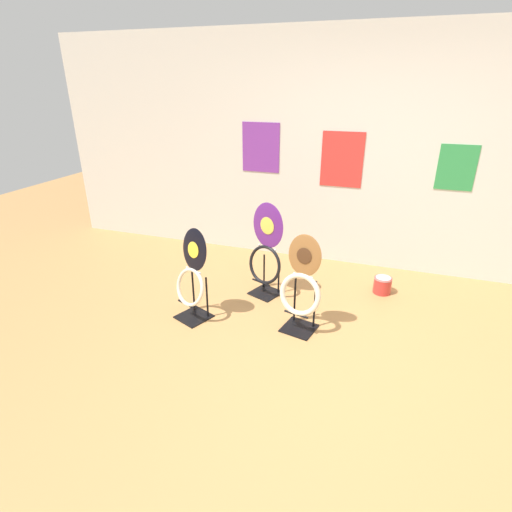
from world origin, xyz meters
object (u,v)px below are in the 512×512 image
at_px(toilet_seat_display_purple_note, 266,253).
at_px(paint_can, 382,285).
at_px(toilet_seat_display_woodgrain, 301,288).
at_px(toilet_seat_display_jazz_black, 192,276).

xyz_separation_m(toilet_seat_display_purple_note, paint_can, (1.15, 0.41, -0.36)).
distance_m(toilet_seat_display_woodgrain, toilet_seat_display_jazz_black, 0.99).
xyz_separation_m(toilet_seat_display_jazz_black, toilet_seat_display_purple_note, (0.49, 0.65, 0.03)).
bearing_deg(toilet_seat_display_jazz_black, toilet_seat_display_purple_note, 52.59).
height_order(toilet_seat_display_purple_note, paint_can, toilet_seat_display_purple_note).
xyz_separation_m(toilet_seat_display_jazz_black, paint_can, (1.64, 1.06, -0.33)).
relative_size(toilet_seat_display_purple_note, paint_can, 5.31).
bearing_deg(toilet_seat_display_purple_note, paint_can, 19.76).
distance_m(toilet_seat_display_jazz_black, paint_can, 1.98).
height_order(toilet_seat_display_woodgrain, toilet_seat_display_jazz_black, toilet_seat_display_woodgrain).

